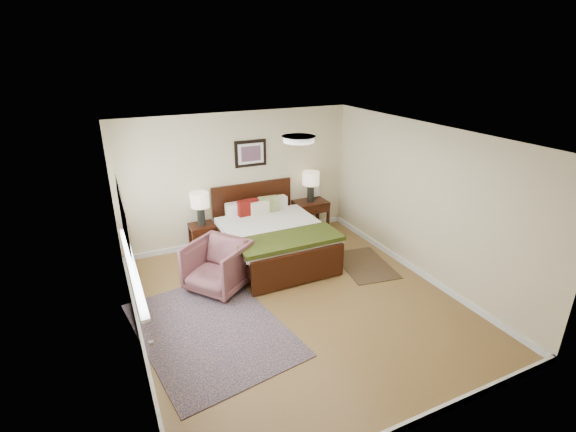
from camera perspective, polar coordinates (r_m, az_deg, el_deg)
The scene contains 18 objects.
floor at distance 6.39m, azimuth 1.25°, elevation -11.71°, with size 5.00×5.00×0.00m, color brown.
back_wall at distance 7.97m, azimuth -6.73°, elevation 5.08°, with size 4.50×0.04×2.50m, color beige.
front_wall at distance 4.00m, azimuth 18.06°, elevation -14.16°, with size 4.50×0.04×2.50m, color beige.
left_wall at distance 5.28m, azimuth -21.19°, elevation -5.38°, with size 0.04×5.00×2.50m, color beige.
right_wall at distance 7.03m, azimuth 18.01°, elevation 1.80°, with size 0.04×5.00×2.50m, color beige.
ceiling at distance 5.42m, azimuth 1.47°, elevation 10.88°, with size 4.50×5.00×0.02m, color white.
window at distance 5.87m, azimuth -21.48°, elevation -1.29°, with size 0.11×2.72×1.32m.
door at distance 3.89m, azimuth -17.94°, elevation -18.70°, with size 0.06×1.00×2.18m.
ceil_fixture at distance 5.43m, azimuth 1.46°, elevation 10.52°, with size 0.44×0.44×0.08m.
bed at distance 7.40m, azimuth -2.11°, elevation -2.17°, with size 1.74×2.10×1.13m.
wall_art at distance 7.90m, azimuth -5.14°, elevation 8.52°, with size 0.62×0.05×0.50m.
nightstand_left at distance 7.82m, azimuth -11.60°, elevation -2.03°, with size 0.46×0.41×0.54m.
nightstand_right at distance 8.57m, azimuth 3.10°, elevation 0.44°, with size 0.66×0.50×0.66m.
lamp_left at distance 7.64m, azimuth -11.94°, elevation 1.78°, with size 0.34×0.34×0.61m.
lamp_right at distance 8.36m, azimuth 3.14°, elevation 4.81°, with size 0.34×0.34×0.61m.
armchair at distance 6.62m, azimuth -9.60°, elevation -6.77°, with size 0.84×0.86×0.78m, color brown.
rug_persian at distance 5.95m, azimuth -10.55°, elevation -14.90°, with size 1.75×2.47×0.01m, color #0B1A3A.
rug_navy at distance 7.50m, azimuth 10.44°, elevation -6.56°, with size 0.81×1.21×0.01m, color black.
Camera 1 is at (-2.39, -4.75, 3.53)m, focal length 26.00 mm.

